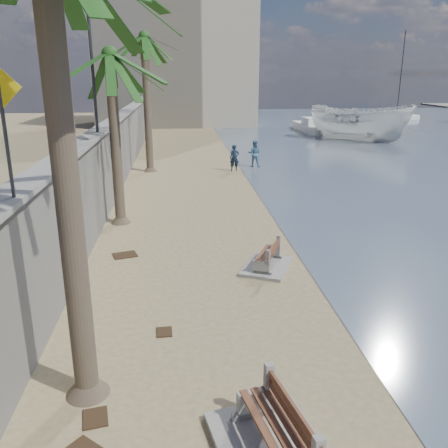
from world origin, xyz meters
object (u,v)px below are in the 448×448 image
bench_far (267,258)px  person_b (254,152)px  yacht_far (310,128)px  person_a (234,156)px  palm_mid (110,56)px  sailboat_west (396,118)px  boat_cruiser (359,121)px  palm_back (144,38)px  bench_near (275,436)px

bench_far → person_b: person_b is taller
yacht_far → person_a: bearing=152.5°
palm_mid → sailboat_west: size_ratio=0.67×
boat_cruiser → yacht_far: size_ratio=0.59×
palm_back → person_a: bearing=-4.1°
bench_far → yacht_far: 37.72m
palm_back → palm_mid: bearing=-93.3°
person_a → person_b: person_b is taller
person_a → yacht_far: (10.35, 20.42, -0.58)m
person_a → yacht_far: 22.90m
bench_near → person_a: size_ratio=1.47×
bench_near → yacht_far: yacht_far is taller
bench_near → person_a: person_a is taller
bench_near → palm_back: (-3.22, 23.67, 7.32)m
bench_near → sailboat_west: sailboat_west is taller
bench_far → palm_back: (-4.49, 16.00, 7.42)m
sailboat_west → palm_back: bearing=-134.3°
palm_back → person_a: size_ratio=4.73×
yacht_far → sailboat_west: sailboat_west is taller
bench_near → palm_mid: palm_mid is taller
bench_near → palm_mid: 14.73m
bench_far → palm_back: 18.20m
person_b → palm_back: bearing=21.6°
palm_mid → yacht_far: (16.23, 30.80, -6.09)m
person_a → boat_cruiser: 18.23m
palm_back → yacht_far: palm_back is taller
bench_far → palm_back: bearing=105.7°
bench_near → palm_back: palm_back is taller
bench_near → person_b: person_b is taller
bench_near → sailboat_west: size_ratio=0.25×
bench_far → palm_mid: palm_mid is taller
bench_far → palm_mid: 9.52m
bench_far → yacht_far: bearing=72.8°
palm_mid → sailboat_west: bearing=53.6°
bench_far → boat_cruiser: 31.66m
bench_far → person_b: 17.08m
palm_mid → person_b: bearing=57.9°
palm_back → person_b: 9.61m
person_a → sailboat_west: 39.80m
sailboat_west → yacht_far: bearing=-143.3°
bench_near → sailboat_west: bearing=63.8°
sailboat_west → bench_far: bearing=-118.6°
bench_near → bench_far: bearing=80.6°
person_a → person_b: (1.45, 1.31, 0.02)m
bench_far → palm_mid: size_ratio=0.31×
person_a → yacht_far: person_a is taller
palm_mid → person_a: size_ratio=3.99×
boat_cruiser → bench_near: bearing=-158.0°
palm_mid → person_b: size_ratio=3.90×
palm_back → person_b: palm_back is taller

